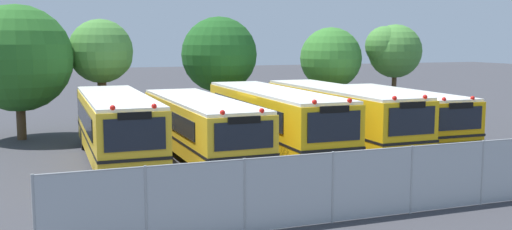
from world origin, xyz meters
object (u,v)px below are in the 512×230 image
at_px(school_bus_2, 274,117).
at_px(school_bus_4, 397,113).
at_px(tree_0, 18,60).
at_px(tree_1, 103,53).
at_px(tree_4, 392,50).
at_px(traffic_cone, 512,181).
at_px(school_bus_3, 339,113).
at_px(school_bus_1, 200,124).
at_px(tree_2, 218,54).
at_px(tree_3, 331,58).
at_px(school_bus_0, 117,125).

bearing_deg(school_bus_2, school_bus_4, -178.14).
height_order(tree_0, tree_1, tree_0).
xyz_separation_m(tree_4, traffic_cone, (-5.91, -15.93, -3.91)).
bearing_deg(school_bus_4, traffic_cone, 80.04).
distance_m(school_bus_2, traffic_cone, 10.23).
height_order(school_bus_2, tree_4, tree_4).
bearing_deg(school_bus_2, school_bus_3, -175.93).
distance_m(school_bus_1, school_bus_4, 9.77).
relative_size(school_bus_2, school_bus_3, 1.00).
height_order(school_bus_1, school_bus_3, school_bus_3).
bearing_deg(tree_4, school_bus_2, -146.84).
bearing_deg(traffic_cone, tree_1, 123.03).
relative_size(tree_0, tree_2, 1.06).
xyz_separation_m(tree_0, tree_3, (17.13, 0.62, -0.13)).
bearing_deg(school_bus_3, traffic_cone, 97.71).
bearing_deg(school_bus_1, school_bus_0, -4.11).
xyz_separation_m(school_bus_1, school_bus_2, (3.33, 0.13, 0.12)).
relative_size(tree_1, tree_4, 1.03).
height_order(school_bus_0, traffic_cone, school_bus_0).
height_order(school_bus_2, traffic_cone, school_bus_2).
bearing_deg(school_bus_0, tree_2, -127.75).
bearing_deg(school_bus_2, tree_1, -50.57).
bearing_deg(school_bus_4, school_bus_2, 2.87).
bearing_deg(tree_1, school_bus_4, -30.67).
xyz_separation_m(tree_1, tree_3, (13.07, -0.23, -0.41)).
bearing_deg(tree_4, school_bus_0, -158.43).
bearing_deg(tree_3, school_bus_1, -142.77).
xyz_separation_m(school_bus_0, school_bus_4, (13.15, 0.12, -0.12)).
bearing_deg(school_bus_0, tree_1, -92.35).
relative_size(school_bus_1, tree_4, 1.86).
bearing_deg(tree_2, school_bus_2, -91.13).
height_order(tree_3, traffic_cone, tree_3).
bearing_deg(tree_1, tree_2, 9.00).
distance_m(school_bus_0, tree_3, 15.56).
height_order(tree_0, tree_3, tree_0).
height_order(school_bus_3, traffic_cone, school_bus_3).
relative_size(school_bus_2, tree_0, 1.75).
bearing_deg(tree_0, traffic_cone, -46.81).
height_order(school_bus_2, tree_1, tree_1).
xyz_separation_m(tree_2, traffic_cone, (4.44, -17.85, -3.71)).
relative_size(school_bus_0, school_bus_2, 0.89).
bearing_deg(tree_3, traffic_cone, -97.34).
height_order(tree_2, tree_4, tree_2).
bearing_deg(school_bus_1, school_bus_4, -179.03).
bearing_deg(tree_1, tree_4, -3.00).
bearing_deg(school_bus_4, tree_1, -29.44).
xyz_separation_m(school_bus_1, tree_2, (3.50, 8.91, 2.68)).
relative_size(school_bus_1, tree_0, 1.64).
distance_m(tree_0, tree_2, 10.72).
bearing_deg(school_bus_3, school_bus_4, 179.16).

